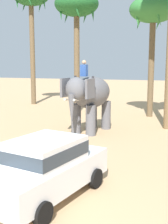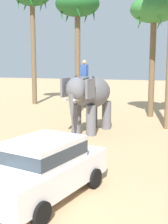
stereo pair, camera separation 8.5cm
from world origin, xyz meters
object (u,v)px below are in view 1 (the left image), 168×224
Objects in this scene: elephant_with_mahout at (90,96)px; palm_tree_near_hut at (31,0)px; palm_tree_behind_elephant at (77,8)px; car_sedan_foreground at (46,166)px; palm_tree_left_of_road at (153,13)px.

palm_tree_near_hut is (-8.14, 9.28, 7.11)m from elephant_with_mahout.
elephant_with_mahout is 0.38× the size of palm_tree_near_hut.
palm_tree_behind_elephant is at bearing -31.06° from palm_tree_near_hut.
palm_tree_behind_elephant is (-4.06, 14.28, 6.73)m from car_sedan_foreground.
palm_tree_left_of_road is at bearing 84.30° from car_sedan_foreground.
palm_tree_near_hut reaches higher than palm_tree_behind_elephant.
car_sedan_foreground is 0.50× the size of palm_tree_behind_elephant.
palm_tree_near_hut is 1.28× the size of palm_tree_left_of_road.
elephant_with_mahout reaches higher than car_sedan_foreground.
palm_tree_left_of_road is at bearing 66.16° from elephant_with_mahout.
palm_tree_behind_elephant is 0.85× the size of palm_tree_near_hut.
palm_tree_behind_elephant is 5.51m from palm_tree_left_of_road.
palm_tree_behind_elephant is at bearing 105.86° from car_sedan_foreground.
palm_tree_behind_elephant is (-2.84, 6.09, 5.67)m from elephant_with_mahout.
palm_tree_behind_elephant reaches higher than palm_tree_left_of_road.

